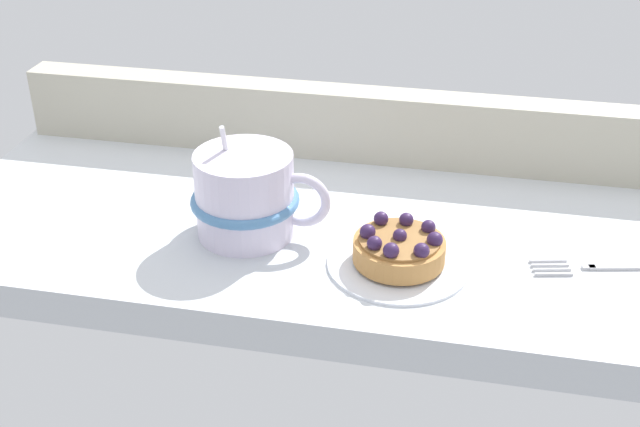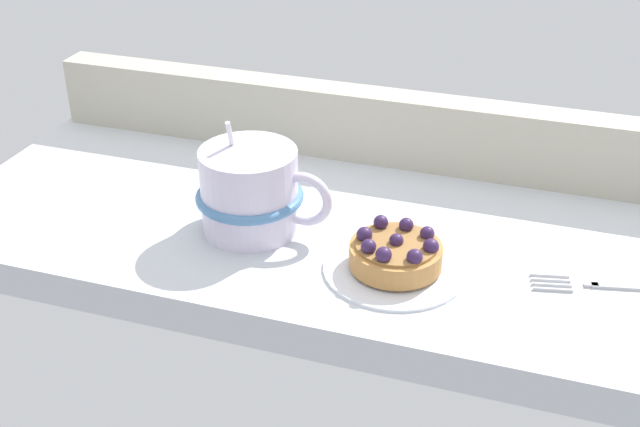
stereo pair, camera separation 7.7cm
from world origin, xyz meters
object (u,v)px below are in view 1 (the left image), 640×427
at_px(dessert_plate, 398,263).
at_px(dessert_fork, 616,266).
at_px(raspberry_tart, 399,247).
at_px(coffee_mug, 247,195).

bearing_deg(dessert_plate, dessert_fork, 9.98).
relative_size(dessert_plate, dessert_fork, 0.82).
relative_size(raspberry_tart, coffee_mug, 0.62).
relative_size(coffee_mug, dessert_fork, 0.86).
xyz_separation_m(raspberry_tart, coffee_mug, (-0.15, 0.03, 0.02)).
distance_m(raspberry_tart, coffee_mug, 0.16).
bearing_deg(dessert_fork, coffee_mug, -178.94).
height_order(dessert_plate, raspberry_tart, raspberry_tart).
height_order(coffee_mug, dessert_fork, coffee_mug).
bearing_deg(dessert_plate, raspberry_tart, -69.29).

